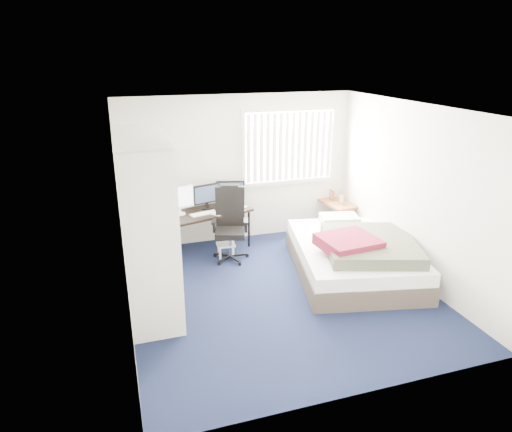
{
  "coord_description": "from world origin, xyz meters",
  "views": [
    {
      "loc": [
        -1.99,
        -5.21,
        3.15
      ],
      "look_at": [
        -0.22,
        0.4,
        1.01
      ],
      "focal_mm": 32.0,
      "sensor_mm": 36.0,
      "label": 1
    }
  ],
  "objects_px": {
    "desk": "(207,208)",
    "nightstand": "(335,205)",
    "office_chair": "(230,231)",
    "bed": "(355,255)"
  },
  "relations": [
    {
      "from": "nightstand",
      "to": "bed",
      "type": "distance_m",
      "value": 1.72
    },
    {
      "from": "office_chair",
      "to": "desk",
      "type": "bearing_deg",
      "value": 123.37
    },
    {
      "from": "office_chair",
      "to": "bed",
      "type": "distance_m",
      "value": 1.97
    },
    {
      "from": "desk",
      "to": "bed",
      "type": "bearing_deg",
      "value": -39.19
    },
    {
      "from": "desk",
      "to": "nightstand",
      "type": "height_order",
      "value": "desk"
    },
    {
      "from": "nightstand",
      "to": "desk",
      "type": "bearing_deg",
      "value": -177.77
    },
    {
      "from": "desk",
      "to": "bed",
      "type": "height_order",
      "value": "desk"
    },
    {
      "from": "nightstand",
      "to": "bed",
      "type": "xyz_separation_m",
      "value": [
        -0.49,
        -1.63,
        -0.21
      ]
    },
    {
      "from": "desk",
      "to": "nightstand",
      "type": "xyz_separation_m",
      "value": [
        2.39,
        0.09,
        -0.21
      ]
    },
    {
      "from": "bed",
      "to": "office_chair",
      "type": "bearing_deg",
      "value": 145.26
    }
  ]
}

